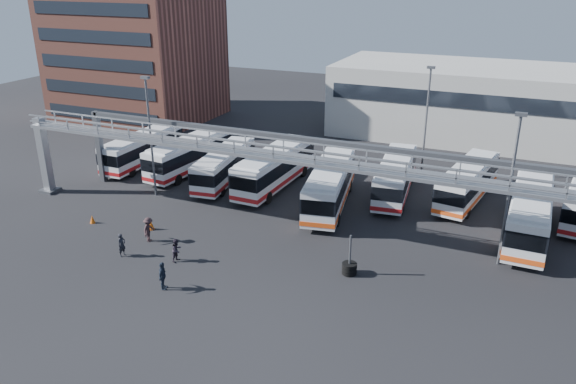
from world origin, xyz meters
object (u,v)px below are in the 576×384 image
at_px(bus_0, 143,148).
at_px(pedestrian_b, 177,250).
at_px(bus_4, 330,184).
at_px(cone_right, 151,225).
at_px(bus_6, 468,181).
at_px(pedestrian_c, 149,230).
at_px(light_pole_back, 427,116).
at_px(pedestrian_a, 122,245).
at_px(bus_7, 530,213).
at_px(pedestrian_d, 163,276).
at_px(light_pole_left, 150,131).
at_px(bus_2, 224,165).
at_px(light_pole_mid, 510,183).
at_px(tire_stack, 349,267).
at_px(bus_1, 191,153).
at_px(bus_3, 275,167).
at_px(cone_left, 92,219).
at_px(bus_5, 395,176).

bearing_deg(bus_0, pedestrian_b, -47.48).
distance_m(bus_4, cone_right, 14.43).
relative_size(bus_0, pedestrian_b, 6.54).
relative_size(bus_6, cone_right, 13.82).
bearing_deg(pedestrian_c, light_pole_back, -43.23).
height_order(light_pole_back, bus_0, light_pole_back).
height_order(bus_6, pedestrian_a, bus_6).
distance_m(bus_7, pedestrian_d, 25.88).
height_order(light_pole_left, pedestrian_c, light_pole_left).
bearing_deg(bus_2, pedestrian_d, -79.66).
xyz_separation_m(light_pole_mid, pedestrian_a, (-23.49, -9.00, -4.91)).
xyz_separation_m(pedestrian_c, tire_stack, (14.53, 1.27, -0.45)).
xyz_separation_m(bus_1, pedestrian_a, (4.98, -16.38, -1.02)).
bearing_deg(bus_1, light_pole_back, 25.53).
bearing_deg(pedestrian_d, bus_4, -36.72).
height_order(bus_4, pedestrian_d, bus_4).
bearing_deg(bus_4, pedestrian_b, -126.19).
height_order(light_pole_mid, bus_4, light_pole_mid).
xyz_separation_m(bus_3, cone_left, (-9.64, -12.51, -1.60)).
bearing_deg(bus_5, cone_right, -143.18).
bearing_deg(bus_1, light_pole_left, -80.72).
bearing_deg(bus_2, pedestrian_b, -80.26).
xyz_separation_m(bus_5, pedestrian_d, (-9.28, -20.62, -0.88)).
height_order(bus_7, cone_right, bus_7).
bearing_deg(bus_4, light_pole_back, 51.80).
distance_m(light_pole_left, tire_stack, 21.00).
relative_size(bus_0, bus_2, 1.02).
height_order(bus_5, cone_left, bus_5).
distance_m(bus_7, pedestrian_b, 24.95).
distance_m(pedestrian_b, tire_stack, 11.44).
xyz_separation_m(light_pole_mid, tire_stack, (-8.63, -5.18, -5.27)).
relative_size(bus_1, bus_3, 0.97).
relative_size(bus_5, cone_right, 13.82).
height_order(bus_6, tire_stack, bus_6).
xyz_separation_m(light_pole_back, bus_4, (-5.47, -10.33, -3.81)).
height_order(bus_2, tire_stack, bus_2).
bearing_deg(pedestrian_b, bus_6, -37.22).
distance_m(bus_5, pedestrian_d, 22.63).
xyz_separation_m(light_pole_left, pedestrian_b, (8.32, -9.11, -4.93)).
relative_size(pedestrian_c, pedestrian_d, 1.01).
xyz_separation_m(light_pole_mid, bus_7, (1.54, 4.97, -3.80)).
bearing_deg(cone_left, pedestrian_d, -28.56).
height_order(bus_4, cone_right, bus_4).
bearing_deg(bus_4, bus_6, 18.65).
distance_m(bus_4, bus_7, 15.01).
xyz_separation_m(light_pole_left, cone_left, (-1.04, -6.67, -5.41)).
xyz_separation_m(bus_4, pedestrian_d, (-4.98, -16.11, -1.01)).
xyz_separation_m(bus_4, bus_5, (4.29, 4.51, -0.13)).
bearing_deg(bus_5, tire_stack, -93.91).
xyz_separation_m(light_pole_mid, bus_5, (-9.18, 9.18, -3.94)).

